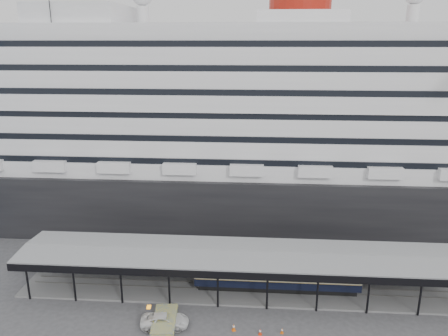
% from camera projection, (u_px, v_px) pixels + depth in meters
% --- Properties ---
extents(ground, '(200.00, 200.00, 0.00)m').
position_uv_depth(ground, '(242.00, 312.00, 50.75)').
color(ground, '#3D3D40').
rests_on(ground, ground).
extents(cruise_ship, '(130.00, 30.00, 43.90)m').
position_uv_depth(cruise_ship, '(249.00, 112.00, 76.23)').
color(cruise_ship, black).
rests_on(cruise_ship, ground).
extents(platform_canopy, '(56.00, 9.18, 5.30)m').
position_uv_depth(platform_canopy, '(243.00, 272.00, 54.87)').
color(platform_canopy, slate).
rests_on(platform_canopy, ground).
extents(port_truck, '(5.46, 2.87, 1.47)m').
position_uv_depth(port_truck, '(165.00, 321.00, 48.04)').
color(port_truck, silver).
rests_on(port_truck, ground).
extents(pullman_carriage, '(20.52, 2.88, 20.14)m').
position_uv_depth(pullman_carriage, '(277.00, 273.00, 54.56)').
color(pullman_carriage, black).
rests_on(pullman_carriage, ground).
extents(traffic_cone_left, '(0.54, 0.54, 0.82)m').
position_uv_depth(traffic_cone_left, '(234.00, 327.00, 47.46)').
color(traffic_cone_left, '#EC5F0D').
rests_on(traffic_cone_left, ground).
extents(traffic_cone_mid, '(0.46, 0.46, 0.72)m').
position_uv_depth(traffic_cone_mid, '(260.00, 332.00, 46.82)').
color(traffic_cone_mid, red).
rests_on(traffic_cone_mid, ground).
extents(traffic_cone_right, '(0.43, 0.43, 0.66)m').
position_uv_depth(traffic_cone_right, '(282.00, 331.00, 47.03)').
color(traffic_cone_right, '#DC5B0C').
rests_on(traffic_cone_right, ground).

